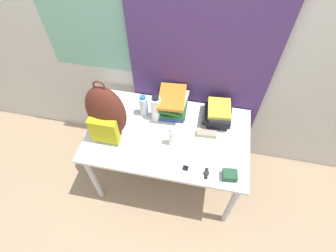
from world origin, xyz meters
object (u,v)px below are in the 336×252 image
water_bottle (144,106)px  cell_phone (185,169)px  sports_bottle (156,108)px  wristwatch (206,173)px  camera_pouch (230,175)px  backpack (106,114)px  book_stack_left (173,104)px  sunglasses_case (207,134)px  sunscreen_bottle (172,137)px  book_stack_center (218,113)px

water_bottle → cell_phone: water_bottle is taller
sports_bottle → wristwatch: (0.45, -0.42, -0.11)m
wristwatch → camera_pouch: bearing=1.3°
backpack → water_bottle: backpack is taller
book_stack_left → sports_bottle: 0.15m
water_bottle → cell_phone: bearing=-46.9°
sunglasses_case → camera_pouch: bearing=-59.3°
backpack → sports_bottle: backpack is taller
backpack → water_bottle: (0.20, 0.24, -0.13)m
backpack → sunglasses_case: bearing=9.8°
sports_bottle → cell_phone: size_ratio=2.59×
cell_phone → book_stack_left: bearing=110.4°
backpack → sunscreen_bottle: 0.50m
book_stack_left → book_stack_center: size_ratio=1.09×
camera_pouch → wristwatch: size_ratio=1.22×
water_bottle → camera_pouch: bearing=-31.7°
camera_pouch → cell_phone: bearing=179.6°
water_bottle → sunscreen_bottle: water_bottle is taller
book_stack_center → camera_pouch: (0.13, -0.50, -0.05)m
book_stack_center → cell_phone: (-0.18, -0.50, -0.07)m
book_stack_center → water_bottle: bearing=-174.2°
cell_phone → sunglasses_case: bearing=70.9°
sunscreen_bottle → sunglasses_case: (0.25, 0.13, -0.07)m
backpack → book_stack_left: backpack is taller
sunglasses_case → camera_pouch: (0.19, -0.32, 0.01)m
book_stack_center → sports_bottle: 0.49m
sunscreen_bottle → cell_phone: bearing=-55.4°
backpack → wristwatch: size_ratio=6.11×
sports_bottle → camera_pouch: 0.74m
sunglasses_case → sunscreen_bottle: bearing=-152.4°
water_bottle → camera_pouch: (0.72, -0.44, -0.07)m
camera_pouch → wristwatch: (-0.16, -0.00, -0.02)m
sunglasses_case → camera_pouch: camera_pouch is taller
cell_phone → camera_pouch: bearing=-0.4°
sports_bottle → book_stack_left: bearing=36.4°
book_stack_center → sunscreen_bottle: (-0.31, -0.31, 0.01)m
water_bottle → sports_bottle: (0.11, -0.02, 0.02)m
sports_bottle → backpack: bearing=-144.6°
backpack → book_stack_center: 0.86m
cell_phone → camera_pouch: camera_pouch is taller
backpack → sunscreen_bottle: size_ratio=2.95×
cell_phone → book_stack_center: bearing=70.5°
sunscreen_bottle → wristwatch: sunscreen_bottle is taller
backpack → book_stack_center: bearing=20.9°
sunscreen_bottle → wristwatch: 0.36m
backpack → book_stack_center: (0.79, 0.30, -0.16)m
cell_phone → wristwatch: (0.15, -0.01, -0.00)m
cell_phone → sunglasses_case: (0.11, 0.32, 0.01)m
sports_bottle → sunscreen_bottle: 0.28m
book_stack_center → cell_phone: bearing=-109.5°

